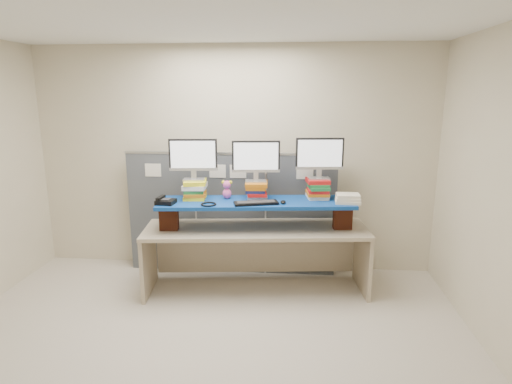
# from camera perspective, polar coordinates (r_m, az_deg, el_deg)

# --- Properties ---
(room) EXTENTS (5.00, 4.00, 2.80)m
(room) POSITION_cam_1_polar(r_m,az_deg,el_deg) (3.46, -7.91, -0.90)
(room) COLOR beige
(room) RESTS_ON ground
(cubicle_partition) EXTENTS (2.60, 0.06, 1.53)m
(cubicle_partition) POSITION_cam_1_polar(r_m,az_deg,el_deg) (5.31, -3.38, -2.81)
(cubicle_partition) COLOR #464B53
(cubicle_partition) RESTS_ON ground
(desk) EXTENTS (2.54, 0.99, 0.75)m
(desk) POSITION_cam_1_polar(r_m,az_deg,el_deg) (4.84, -0.00, -6.50)
(desk) COLOR tan
(desk) RESTS_ON ground
(brick_pier_left) EXTENTS (0.21, 0.13, 0.27)m
(brick_pier_left) POSITION_cam_1_polar(r_m,az_deg,el_deg) (4.78, -11.53, -3.40)
(brick_pier_left) COLOR maroon
(brick_pier_left) RESTS_ON desk
(brick_pier_right) EXTENTS (0.21, 0.13, 0.27)m
(brick_pier_right) POSITION_cam_1_polar(r_m,az_deg,el_deg) (4.81, 11.47, -3.27)
(brick_pier_right) COLOR maroon
(brick_pier_right) RESTS_ON desk
(blue_board) EXTENTS (2.19, 0.77, 0.04)m
(blue_board) POSITION_cam_1_polar(r_m,az_deg,el_deg) (4.71, -0.00, -1.42)
(blue_board) COLOR #0B3693
(blue_board) RESTS_ON brick_pier_left
(book_stack_left) EXTENTS (0.28, 0.32, 0.21)m
(book_stack_left) POSITION_cam_1_polar(r_m,az_deg,el_deg) (4.83, -8.14, 0.38)
(book_stack_left) COLOR #FFF422
(book_stack_left) RESTS_ON blue_board
(book_stack_center) EXTENTS (0.27, 0.31, 0.19)m
(book_stack_center) POSITION_cam_1_polar(r_m,az_deg,el_deg) (4.80, 0.04, 0.29)
(book_stack_center) COLOR white
(book_stack_center) RESTS_ON blue_board
(book_stack_right) EXTENTS (0.28, 0.34, 0.22)m
(book_stack_right) POSITION_cam_1_polar(r_m,az_deg,el_deg) (4.85, 8.22, 0.47)
(book_stack_right) COLOR white
(book_stack_right) RESTS_ON blue_board
(monitor_left) EXTENTS (0.53, 0.17, 0.46)m
(monitor_left) POSITION_cam_1_polar(r_m,az_deg,el_deg) (4.76, -8.38, 4.64)
(monitor_left) COLOR #B6B6BC
(monitor_left) RESTS_ON book_stack_left
(monitor_center) EXTENTS (0.53, 0.17, 0.46)m
(monitor_center) POSITION_cam_1_polar(r_m,az_deg,el_deg) (4.73, -0.01, 4.46)
(monitor_center) COLOR #B6B6BC
(monitor_center) RESTS_ON book_stack_center
(monitor_right) EXTENTS (0.53, 0.17, 0.46)m
(monitor_right) POSITION_cam_1_polar(r_m,az_deg,el_deg) (4.79, 8.47, 4.79)
(monitor_right) COLOR #B6B6BC
(monitor_right) RESTS_ON book_stack_right
(keyboard) EXTENTS (0.49, 0.27, 0.03)m
(keyboard) POSITION_cam_1_polar(r_m,az_deg,el_deg) (4.56, 0.01, -1.46)
(keyboard) COLOR black
(keyboard) RESTS_ON blue_board
(mouse) EXTENTS (0.08, 0.12, 0.03)m
(mouse) POSITION_cam_1_polar(r_m,az_deg,el_deg) (4.60, 3.64, -1.34)
(mouse) COLOR black
(mouse) RESTS_ON blue_board
(desk_phone) EXTENTS (0.21, 0.19, 0.08)m
(desk_phone) POSITION_cam_1_polar(r_m,az_deg,el_deg) (4.67, -12.02, -1.20)
(desk_phone) COLOR black
(desk_phone) RESTS_ON blue_board
(headset) EXTENTS (0.17, 0.17, 0.02)m
(headset) POSITION_cam_1_polar(r_m,az_deg,el_deg) (4.55, -6.34, -1.63)
(headset) COLOR black
(headset) RESTS_ON blue_board
(plush_toy) EXTENTS (0.12, 0.09, 0.21)m
(plush_toy) POSITION_cam_1_polar(r_m,az_deg,el_deg) (4.79, -3.90, 0.36)
(plush_toy) COLOR pink
(plush_toy) RESTS_ON blue_board
(binder_stack) EXTENTS (0.27, 0.22, 0.10)m
(binder_stack) POSITION_cam_1_polar(r_m,az_deg,el_deg) (4.72, 12.15, -0.87)
(binder_stack) COLOR #F1E9CD
(binder_stack) RESTS_ON blue_board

